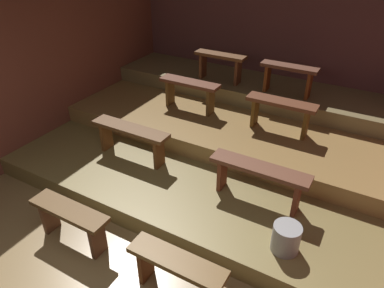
# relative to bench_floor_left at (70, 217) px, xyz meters

# --- Properties ---
(ground) EXTENTS (5.85, 5.74, 0.08)m
(ground) POSITION_rel_bench_floor_left_xyz_m (0.68, 1.78, -0.40)
(ground) COLOR olive
(wall_back) EXTENTS (5.85, 0.06, 2.46)m
(wall_back) POSITION_rel_bench_floor_left_xyz_m (0.68, 4.28, 0.87)
(wall_back) COLOR brown
(wall_back) RESTS_ON ground
(wall_left) EXTENTS (0.06, 5.74, 2.46)m
(wall_left) POSITION_rel_bench_floor_left_xyz_m (-1.88, 1.78, 0.87)
(wall_left) COLOR brown
(wall_left) RESTS_ON ground
(platform_lower) EXTENTS (5.05, 3.83, 0.25)m
(platform_lower) POSITION_rel_bench_floor_left_xyz_m (0.68, 2.34, -0.23)
(platform_lower) COLOR brown
(platform_lower) RESTS_ON ground
(platform_middle) EXTENTS (5.05, 2.49, 0.25)m
(platform_middle) POSITION_rel_bench_floor_left_xyz_m (0.68, 3.01, 0.02)
(platform_middle) COLOR olive
(platform_middle) RESTS_ON platform_lower
(platform_upper) EXTENTS (5.05, 1.10, 0.25)m
(platform_upper) POSITION_rel_bench_floor_left_xyz_m (0.68, 3.70, 0.28)
(platform_upper) COLOR brown
(platform_upper) RESTS_ON platform_middle
(bench_floor_left) EXTENTS (0.96, 0.25, 0.48)m
(bench_floor_left) POSITION_rel_bench_floor_left_xyz_m (0.00, 0.00, 0.00)
(bench_floor_left) COLOR brown
(bench_floor_left) RESTS_ON ground
(bench_floor_right) EXTENTS (0.96, 0.25, 0.48)m
(bench_floor_right) POSITION_rel_bench_floor_left_xyz_m (1.36, 0.00, 0.00)
(bench_floor_right) COLOR brown
(bench_floor_right) RESTS_ON ground
(bench_lower_left) EXTENTS (1.16, 0.25, 0.48)m
(bench_lower_left) POSITION_rel_bench_floor_left_xyz_m (-0.25, 1.40, 0.26)
(bench_lower_left) COLOR brown
(bench_lower_left) RESTS_ON platform_lower
(bench_lower_right) EXTENTS (1.16, 0.25, 0.48)m
(bench_lower_right) POSITION_rel_bench_floor_left_xyz_m (1.61, 1.40, 0.26)
(bench_lower_right) COLOR brown
(bench_lower_right) RESTS_ON platform_lower
(bench_middle_left) EXTENTS (0.98, 0.25, 0.48)m
(bench_middle_left) POSITION_rel_bench_floor_left_xyz_m (-0.06, 2.70, 0.51)
(bench_middle_left) COLOR brown
(bench_middle_left) RESTS_ON platform_middle
(bench_middle_right) EXTENTS (0.98, 0.25, 0.48)m
(bench_middle_right) POSITION_rel_bench_floor_left_xyz_m (1.42, 2.70, 0.51)
(bench_middle_right) COLOR brown
(bench_middle_right) RESTS_ON platform_middle
(bench_upper_left) EXTENTS (0.88, 0.25, 0.48)m
(bench_upper_left) POSITION_rel_bench_floor_left_xyz_m (0.09, 3.48, 0.75)
(bench_upper_left) COLOR brown
(bench_upper_left) RESTS_ON platform_upper
(bench_upper_right) EXTENTS (0.88, 0.25, 0.48)m
(bench_upper_right) POSITION_rel_bench_floor_left_xyz_m (1.27, 3.48, 0.75)
(bench_upper_right) COLOR brown
(bench_upper_right) RESTS_ON platform_upper
(pail_lower) EXTENTS (0.28, 0.28, 0.30)m
(pail_lower) POSITION_rel_bench_floor_left_xyz_m (2.13, 0.81, 0.05)
(pail_lower) COLOR gray
(pail_lower) RESTS_ON platform_lower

